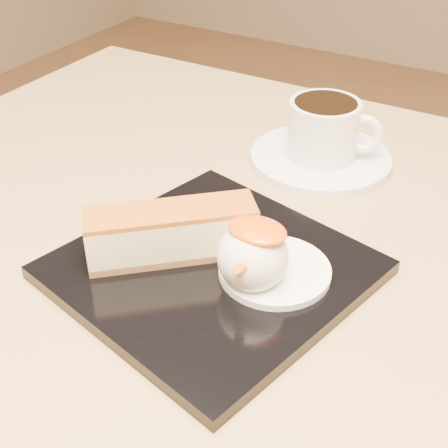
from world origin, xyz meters
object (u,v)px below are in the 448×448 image
Objects in this scene: dessert_plate at (212,270)px; coffee_cup at (325,128)px; table at (188,381)px; ice_cream_scoop at (253,256)px; saucer at (320,159)px; cheesecake at (172,232)px.

dessert_plate is 2.24× the size of coffee_cup.
ice_cream_scoop is at bearing -8.80° from table.
coffee_cup reaches higher than saucer.
cheesecake is at bearing -171.87° from dessert_plate.
ice_cream_scoop is at bearing -96.34° from coffee_cup.
dessert_plate is at bearing -33.87° from cheesecake.
ice_cream_scoop is (0.07, 0.00, 0.00)m from cheesecake.
cheesecake reaches higher than saucer.
coffee_cup is (0.00, 0.22, 0.04)m from dessert_plate.
dessert_plate is 0.23m from coffee_cup.
table is 0.21m from ice_cream_scoop.
coffee_cup is (0.04, 0.22, 0.20)m from table.
table is 6.27× the size of cheesecake.
dessert_plate is 1.72× the size of cheesecake.
cheesecake is (-0.00, -0.01, 0.19)m from table.
cheesecake is 0.23m from coffee_cup.
table is at bearing 39.49° from cheesecake.
coffee_cup is (0.04, 0.23, 0.01)m from cheesecake.
saucer is (0.03, 0.22, 0.16)m from table.
coffee_cup is (-0.04, 0.23, 0.00)m from ice_cream_scoop.
table is at bearing 169.21° from dessert_plate.
cheesecake is 0.23m from saucer.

